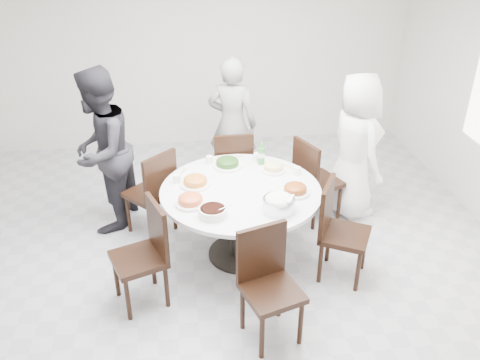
{
  "coord_description": "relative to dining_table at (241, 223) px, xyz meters",
  "views": [
    {
      "loc": [
        -0.24,
        -3.84,
        3.1
      ],
      "look_at": [
        0.31,
        0.26,
        0.82
      ],
      "focal_mm": 38.0,
      "sensor_mm": 36.0,
      "label": 1
    }
  ],
  "objects": [
    {
      "name": "dish_greens",
      "position": [
        -0.07,
        0.47,
        0.41
      ],
      "size": [
        0.29,
        0.29,
        0.08
      ],
      "primitive_type": "cylinder",
      "color": "white",
      "rests_on": "dining_table"
    },
    {
      "name": "chair_nw",
      "position": [
        -0.87,
        0.55,
        0.1
      ],
      "size": [
        0.59,
        0.59,
        0.95
      ],
      "primitive_type": "cube",
      "rotation": [
        0.0,
        0.0,
        3.89
      ],
      "color": "black",
      "rests_on": "floor"
    },
    {
      "name": "dish_redbrown",
      "position": [
        0.48,
        -0.14,
        0.41
      ],
      "size": [
        0.27,
        0.27,
        0.07
      ],
      "primitive_type": "cylinder",
      "color": "white",
      "rests_on": "dining_table"
    },
    {
      "name": "rice_bowl",
      "position": [
        0.27,
        -0.41,
        0.43
      ],
      "size": [
        0.28,
        0.28,
        0.12
      ],
      "primitive_type": "cylinder",
      "color": "silver",
      "rests_on": "dining_table"
    },
    {
      "name": "dish_pale",
      "position": [
        0.37,
        0.31,
        0.41
      ],
      "size": [
        0.24,
        0.24,
        0.06
      ],
      "primitive_type": "cylinder",
      "color": "white",
      "rests_on": "dining_table"
    },
    {
      "name": "chopsticks",
      "position": [
        -0.01,
        0.65,
        0.38
      ],
      "size": [
        0.24,
        0.04,
        0.01
      ],
      "primitive_type": null,
      "color": "tan",
      "rests_on": "dining_table"
    },
    {
      "name": "chair_s",
      "position": [
        0.09,
        -1.1,
        0.1
      ],
      "size": [
        0.53,
        0.53,
        0.95
      ],
      "primitive_type": "cube",
      "rotation": [
        0.0,
        0.0,
        6.59
      ],
      "color": "black",
      "rests_on": "floor"
    },
    {
      "name": "beverage_bottle",
      "position": [
        0.28,
        0.49,
        0.49
      ],
      "size": [
        0.07,
        0.07,
        0.23
      ],
      "primitive_type": "cylinder",
      "color": "#348033",
      "rests_on": "dining_table"
    },
    {
      "name": "chair_se",
      "position": [
        0.89,
        -0.44,
        0.1
      ],
      "size": [
        0.57,
        0.57,
        0.95
      ],
      "primitive_type": "cube",
      "rotation": [
        0.0,
        0.0,
        7.35
      ],
      "color": "black",
      "rests_on": "floor"
    },
    {
      "name": "dish_tofu",
      "position": [
        -0.47,
        -0.21,
        0.41
      ],
      "size": [
        0.28,
        0.28,
        0.07
      ],
      "primitive_type": "cylinder",
      "color": "white",
      "rests_on": "dining_table"
    },
    {
      "name": "diner_right",
      "position": [
        1.32,
        0.66,
        0.43
      ],
      "size": [
        0.67,
        0.88,
        1.6
      ],
      "primitive_type": "imported",
      "rotation": [
        0.0,
        0.0,
        1.79
      ],
      "color": "white",
      "rests_on": "floor"
    },
    {
      "name": "diner_middle",
      "position": [
        0.1,
        1.45,
        0.42
      ],
      "size": [
        0.68,
        0.57,
        1.6
      ],
      "primitive_type": "imported",
      "rotation": [
        0.0,
        0.0,
        2.78
      ],
      "color": "black",
      "rests_on": "floor"
    },
    {
      "name": "chair_ne",
      "position": [
        0.92,
        0.57,
        0.1
      ],
      "size": [
        0.55,
        0.55,
        0.95
      ],
      "primitive_type": "cube",
      "rotation": [
        0.0,
        0.0,
        1.96
      ],
      "color": "black",
      "rests_on": "floor"
    },
    {
      "name": "diner_left",
      "position": [
        -1.33,
        0.75,
        0.49
      ],
      "size": [
        0.87,
        0.99,
        1.73
      ],
      "primitive_type": "imported",
      "rotation": [
        0.0,
        0.0,
        4.43
      ],
      "color": "black",
      "rests_on": "floor"
    },
    {
      "name": "dining_table",
      "position": [
        0.0,
        0.0,
        0.0
      ],
      "size": [
        1.5,
        1.5,
        0.75
      ],
      "primitive_type": "cylinder",
      "color": "white",
      "rests_on": "floor"
    },
    {
      "name": "dish_orange",
      "position": [
        -0.41,
        0.13,
        0.41
      ],
      "size": [
        0.28,
        0.28,
        0.08
      ],
      "primitive_type": "cylinder",
      "color": "white",
      "rests_on": "dining_table"
    },
    {
      "name": "chair_sw",
      "position": [
        -0.94,
        -0.55,
        0.1
      ],
      "size": [
        0.54,
        0.54,
        0.95
      ],
      "primitive_type": "cube",
      "rotation": [
        0.0,
        0.0,
        5.07
      ],
      "color": "black",
      "rests_on": "floor"
    },
    {
      "name": "soup_bowl",
      "position": [
        -0.3,
        -0.42,
        0.41
      ],
      "size": [
        0.24,
        0.24,
        0.07
      ],
      "primitive_type": "cylinder",
      "color": "white",
      "rests_on": "dining_table"
    },
    {
      "name": "wall_back",
      "position": [
        -0.31,
        2.79,
        1.02
      ],
      "size": [
        6.0,
        0.01,
        2.8
      ],
      "primitive_type": "cube",
      "color": "beige",
      "rests_on": "ground"
    },
    {
      "name": "chair_n",
      "position": [
        0.03,
        0.98,
        0.1
      ],
      "size": [
        0.42,
        0.42,
        0.95
      ],
      "primitive_type": "cube",
      "rotation": [
        0.0,
        0.0,
        3.15
      ],
      "color": "black",
      "rests_on": "floor"
    },
    {
      "name": "tea_cups",
      "position": [
        -0.03,
        0.63,
        0.42
      ],
      "size": [
        0.07,
        0.07,
        0.08
      ],
      "primitive_type": "cylinder",
      "color": "white",
      "rests_on": "dining_table"
    },
    {
      "name": "floor",
      "position": [
        -0.31,
        -0.21,
        -0.38
      ],
      "size": [
        6.0,
        6.0,
        0.01
      ],
      "primitive_type": "cube",
      "color": "#A7A6AB",
      "rests_on": "ground"
    }
  ]
}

